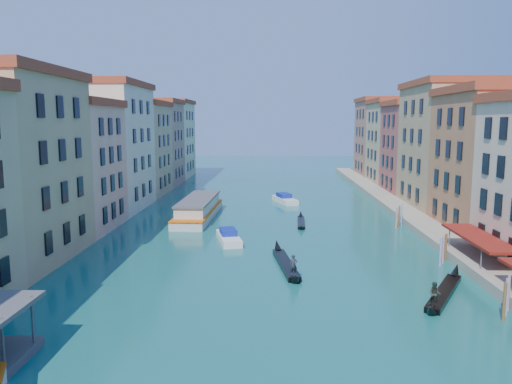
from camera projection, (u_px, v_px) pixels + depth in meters
left_bank_palazzos at (92, 153)px, 76.03m from camera, size 12.80×128.40×21.00m
right_bank_palazzos at (463, 154)px, 74.56m from camera, size 12.80×128.40×21.00m
quay at (406, 214)px, 76.12m from camera, size 4.00×140.00×1.00m
mooring_poles_right at (490, 287)px, 40.28m from camera, size 1.44×54.24×3.20m
vaporetto_far at (199, 209)px, 75.96m from camera, size 5.21×20.30×3.00m
gondola_fore at (286, 262)px, 50.27m from camera, size 2.88×13.35×2.67m
gondola_right at (444, 291)px, 41.78m from camera, size 7.14×11.77×2.58m
gondola_far at (301, 221)px, 71.59m from camera, size 1.35×10.56×1.50m
motorboat_mid at (229, 237)px, 60.83m from camera, size 3.82×7.49×1.48m
motorboat_far at (285, 199)px, 90.03m from camera, size 4.74×8.09×1.60m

